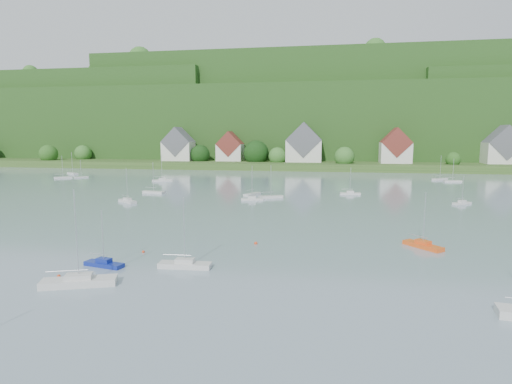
% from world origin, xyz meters
% --- Properties ---
extents(far_shore_strip, '(600.00, 60.00, 3.00)m').
position_xyz_m(far_shore_strip, '(0.00, 200.00, 1.50)').
color(far_shore_strip, '#2C4B1C').
rests_on(far_shore_strip, ground).
extents(forested_ridge, '(620.00, 181.22, 69.89)m').
position_xyz_m(forested_ridge, '(0.39, 268.57, 22.89)').
color(forested_ridge, '#1D3F14').
rests_on(forested_ridge, ground).
extents(village_building_0, '(14.00, 10.40, 16.00)m').
position_xyz_m(village_building_0, '(-55.00, 187.00, 9.51)').
color(village_building_0, silver).
rests_on(village_building_0, far_shore_strip).
extents(village_building_1, '(12.00, 9.36, 14.00)m').
position_xyz_m(village_building_1, '(-30.00, 189.00, 8.75)').
color(village_building_1, silver).
rests_on(village_building_1, far_shore_strip).
extents(village_building_2, '(16.00, 11.44, 18.00)m').
position_xyz_m(village_building_2, '(5.00, 188.00, 10.27)').
color(village_building_2, silver).
rests_on(village_building_2, far_shore_strip).
extents(village_building_3, '(13.00, 10.40, 15.50)m').
position_xyz_m(village_building_3, '(45.00, 186.00, 9.43)').
color(village_building_3, silver).
rests_on(village_building_3, far_shore_strip).
extents(village_building_4, '(15.00, 10.40, 16.50)m').
position_xyz_m(village_building_4, '(90.00, 190.00, 9.59)').
color(village_building_4, silver).
rests_on(village_building_4, far_shore_strip).
extents(near_sailboat_0, '(7.61, 4.44, 9.92)m').
position_xyz_m(near_sailboat_0, '(-8.68, 31.02, 0.49)').
color(near_sailboat_0, silver).
rests_on(near_sailboat_0, ground).
extents(near_sailboat_1, '(5.11, 2.41, 6.66)m').
position_xyz_m(near_sailboat_1, '(-9.48, 37.29, 0.40)').
color(near_sailboat_1, navy).
rests_on(near_sailboat_1, ground).
extents(near_sailboat_3, '(6.17, 2.02, 8.21)m').
position_xyz_m(near_sailboat_3, '(0.02, 38.41, 0.44)').
color(near_sailboat_3, silver).
rests_on(near_sailboat_3, ground).
extents(near_sailboat_5, '(4.87, 5.35, 7.65)m').
position_xyz_m(near_sailboat_5, '(29.08, 52.24, 0.42)').
color(near_sailboat_5, '#E85318').
rests_on(near_sailboat_5, ground).
extents(mooring_buoy_1, '(0.44, 0.44, 0.44)m').
position_xyz_m(mooring_buoy_1, '(-7.88, 31.35, 0.00)').
color(mooring_buoy_1, white).
rests_on(mooring_buoy_1, ground).
extents(mooring_buoy_2, '(0.48, 0.48, 0.48)m').
position_xyz_m(mooring_buoy_2, '(6.30, 50.25, 0.00)').
color(mooring_buoy_2, '#E1431C').
rests_on(mooring_buoy_2, ground).
extents(mooring_buoy_3, '(0.38, 0.38, 0.38)m').
position_xyz_m(mooring_buoy_3, '(-7.48, 43.55, 0.00)').
color(mooring_buoy_3, '#E1431C').
rests_on(mooring_buoy_3, ground).
extents(mooring_buoy_5, '(0.39, 0.39, 0.39)m').
position_xyz_m(mooring_buoy_5, '(-12.34, 32.98, 0.00)').
color(mooring_buoy_5, '#E1431C').
rests_on(mooring_buoy_5, ground).
extents(far_sailboat_cluster, '(199.36, 67.86, 8.71)m').
position_xyz_m(far_sailboat_cluster, '(17.03, 116.23, 0.38)').
color(far_sailboat_cluster, silver).
rests_on(far_sailboat_cluster, ground).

